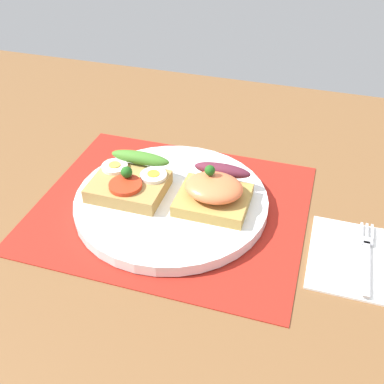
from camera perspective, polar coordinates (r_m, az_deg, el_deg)
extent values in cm
cube|color=brown|center=(66.41, -2.48, -2.95)|extent=(120.00, 90.00, 3.20)
cube|color=#A62016|center=(65.30, -2.52, -1.78)|extent=(37.00, 31.07, 0.30)
cylinder|color=white|center=(64.71, -2.54, -1.13)|extent=(26.73, 26.73, 1.57)
cube|color=#A98346|center=(65.03, -7.76, 0.69)|extent=(10.08, 8.24, 1.96)
cylinder|color=red|center=(63.12, -8.17, 0.82)|extent=(4.48, 4.48, 0.60)
ellipsoid|color=#437D29|center=(67.31, -6.38, 4.18)|extent=(8.87, 2.20, 1.80)
sphere|color=#1E5919|center=(63.69, -8.03, 2.43)|extent=(1.60, 1.60, 1.60)
cylinder|color=white|center=(67.11, -9.46, 3.09)|extent=(3.70, 3.70, 0.50)
cylinder|color=yellow|center=(66.93, -9.48, 3.32)|extent=(1.67, 1.67, 0.16)
cylinder|color=white|center=(64.63, -4.75, 2.03)|extent=(3.70, 3.70, 0.50)
cylinder|color=yellow|center=(64.44, -4.77, 2.27)|extent=(1.67, 1.67, 0.16)
cube|color=#B08D44|center=(62.55, 2.68, -0.83)|extent=(9.45, 8.10, 1.65)
ellipsoid|color=#EC7242|center=(61.08, 2.70, 0.58)|extent=(7.75, 6.48, 2.56)
ellipsoid|color=#591F2F|center=(65.01, 3.74, 2.69)|extent=(8.03, 2.20, 1.80)
sphere|color=#1E5919|center=(60.75, 2.21, 2.67)|extent=(1.40, 1.40, 1.40)
cube|color=white|center=(61.26, 21.17, -7.90)|extent=(14.98, 13.17, 0.60)
cube|color=#B7B7BC|center=(59.51, 20.59, -8.70)|extent=(0.80, 9.24, 0.32)
cube|color=#B7B7BC|center=(63.06, 20.63, -5.65)|extent=(1.50, 1.20, 0.32)
cube|color=#B7B7BC|center=(64.49, 20.08, -4.38)|extent=(0.32, 2.80, 0.32)
cube|color=#B7B7BC|center=(64.58, 20.64, -4.48)|extent=(0.32, 2.80, 0.32)
cube|color=#B7B7BC|center=(64.67, 21.21, -4.58)|extent=(0.32, 2.80, 0.32)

